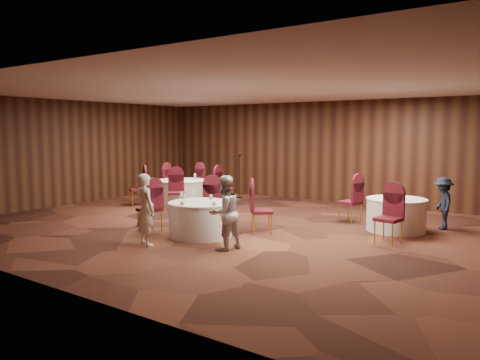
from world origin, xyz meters
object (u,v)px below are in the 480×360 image
Objects in this scene: table_main at (201,219)px; table_left at (181,192)px; table_right at (396,214)px; woman_b at (224,213)px; mic_stand at (239,186)px; man_c at (443,203)px; woman_a at (146,210)px.

table_left is at bearing 137.37° from table_main.
table_right is 0.93× the size of woman_b.
table_right is at bearing 41.94° from table_main.
mic_stand reaches higher than table_left.
man_c is (0.82, 0.79, 0.23)m from table_right.
woman_b reaches higher than table_left.
table_left is (-3.43, 3.15, 0.00)m from table_main.
woman_b is (-2.17, -3.59, 0.34)m from table_right.
woman_a is (-0.37, -1.25, 0.34)m from table_main.
table_right is 4.21m from woman_b.
woman_b is at bearing -57.10° from mic_stand.
woman_a reaches higher than table_right.
table_main is 4.66m from table_left.
woman_a is (2.30, -6.47, 0.30)m from mic_stand.
table_left is 6.72m from table_right.
table_right is 5.58m from woman_a.
table_main is at bearing -62.93° from mic_stand.
woman_a is (3.06, -4.40, 0.34)m from table_left.
woman_a is at bearing -53.72° from woman_b.
man_c is at bearing -12.24° from mic_stand.
table_right is (6.71, -0.20, -0.00)m from table_left.
table_left is 1.31× the size of man_c.
table_left is 1.11× the size of woman_a.
table_right is (3.29, 2.95, 0.00)m from table_main.
man_c reaches higher than table_right.
mic_stand is (-5.95, 2.26, 0.04)m from table_right.
mic_stand is (-2.67, 5.22, 0.04)m from table_main.
woman_b is at bearing -29.55° from table_main.
mic_stand reaches higher than table_main.
table_left is 5.37m from woman_a.
woman_a is at bearing -67.09° from man_c.
table_right is 0.90× the size of mic_stand.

